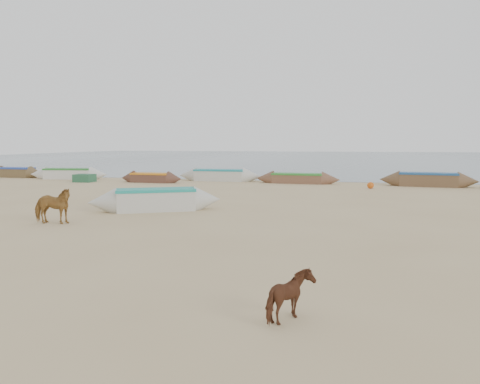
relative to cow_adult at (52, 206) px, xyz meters
name	(u,v)px	position (x,y,z in m)	size (l,w,h in m)	color
ground	(212,234)	(6.41, -0.46, -0.69)	(140.00, 140.00, 0.00)	tan
sea	(329,157)	(6.41, 81.54, -0.68)	(160.00, 160.00, 0.00)	slate
cow_adult	(52,206)	(0.00, 0.00, 0.00)	(0.74, 1.62, 1.37)	olive
calf_front	(140,198)	(1.25, 4.88, -0.24)	(0.73, 0.82, 0.90)	brown
calf_right	(292,297)	(9.97, -7.54, -0.25)	(0.86, 0.73, 0.87)	brown
near_canoe	(156,200)	(2.39, 4.09, -0.19)	(5.89, 1.28, 0.99)	beige
waterline_canoes	(272,177)	(4.99, 19.91, -0.26)	(54.09, 5.14, 0.96)	brown
beach_clutter	(343,181)	(10.34, 18.79, -0.39)	(44.00, 4.70, 0.64)	#295B3D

